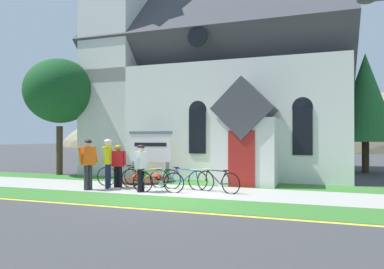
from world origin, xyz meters
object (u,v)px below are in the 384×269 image
Objects in this scene: bicycle_blue at (121,176)px; cyclist_in_green_jersey at (141,165)px; cyclist_in_blue_jersey at (88,160)px; church_sign at (151,148)px; bicycle_yellow at (184,179)px; yard_deciduous_tree at (60,91)px; bicycle_green at (218,181)px; bicycle_red at (145,178)px; cyclist_in_yellow_jersey at (108,159)px; roadside_conifer at (365,98)px; bicycle_black at (158,182)px; cyclist_in_orange_jersey at (118,163)px.

cyclist_in_green_jersey is (1.50, -1.21, 0.55)m from bicycle_blue.
cyclist_in_blue_jersey is at bearing -109.12° from bicycle_blue.
church_sign reaches higher than cyclist_in_green_jersey.
yard_deciduous_tree is (-7.63, 2.76, 3.76)m from bicycle_yellow.
bicycle_blue is (-0.36, -1.89, -1.00)m from church_sign.
bicycle_blue is at bearing 173.45° from bicycle_green.
yard_deciduous_tree reaches higher than cyclist_in_green_jersey.
bicycle_yellow reaches higher than bicycle_blue.
cyclist_in_blue_jersey reaches higher than cyclist_in_green_jersey.
cyclist_in_green_jersey is 8.12m from yard_deciduous_tree.
bicycle_red is at bearing -24.15° from yard_deciduous_tree.
yard_deciduous_tree is at bearing 172.92° from church_sign.
cyclist_in_yellow_jersey is (-0.05, -0.81, 0.68)m from bicycle_blue.
cyclist_in_blue_jersey is (-0.48, -1.39, 0.68)m from bicycle_blue.
bicycle_blue is 0.98× the size of bicycle_yellow.
cyclist_in_yellow_jersey is at bearing -150.65° from bicycle_red.
yard_deciduous_tree is at bearing 161.38° from bicycle_green.
bicycle_red is at bearing 37.74° from cyclist_in_blue_jersey.
bicycle_green is 11.21m from roadside_conifer.
bicycle_black is 0.28× the size of roadside_conifer.
bicycle_black is 0.83m from cyclist_in_green_jersey.
church_sign is 1.19× the size of cyclist_in_blue_jersey.
bicycle_blue is at bearing 70.88° from cyclist_in_blue_jersey.
cyclist_in_orange_jersey is 1.50m from cyclist_in_green_jersey.
yard_deciduous_tree reaches higher than bicycle_black.
bicycle_yellow is at bearing -4.42° from bicycle_blue.
church_sign is 3.40m from cyclist_in_blue_jersey.
cyclist_in_yellow_jersey is at bearing -98.56° from church_sign.
bicycle_blue reaches higher than bicycle_red.
bicycle_black is at bearing -122.74° from bicycle_yellow.
cyclist_in_green_jersey is at bearing -163.06° from bicycle_green.
cyclist_in_yellow_jersey is at bearing -135.51° from roadside_conifer.
bicycle_blue is 1.62m from cyclist_in_blue_jersey.
bicycle_black is 0.99× the size of cyclist_in_blue_jersey.
bicycle_black is 0.99× the size of cyclist_in_yellow_jersey.
bicycle_black is 1.10× the size of cyclist_in_green_jersey.
cyclist_in_green_jersey reaches higher than bicycle_green.
roadside_conifer is (5.55, 9.06, 3.56)m from bicycle_green.
roadside_conifer is (9.35, 9.10, 3.03)m from cyclist_in_orange_jersey.
cyclist_in_green_jersey is 0.28× the size of yard_deciduous_tree.
roadside_conifer reaches higher than cyclist_in_blue_jersey.
cyclist_in_blue_jersey reaches higher than bicycle_yellow.
bicycle_yellow is 3.45m from cyclist_in_blue_jersey.
cyclist_in_yellow_jersey is 1.11× the size of cyclist_in_green_jersey.
roadside_conifer is at bearing 52.61° from bicycle_black.
cyclist_in_orange_jersey is at bearing -94.22° from church_sign.
cyclist_in_orange_jersey is (-1.92, 0.63, 0.54)m from bicycle_black.
yard_deciduous_tree is (-6.05, 2.71, 3.77)m from bicycle_red.
cyclist_in_yellow_jersey reaches higher than bicycle_green.
cyclist_in_yellow_jersey is 1.13× the size of cyclist_in_orange_jersey.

